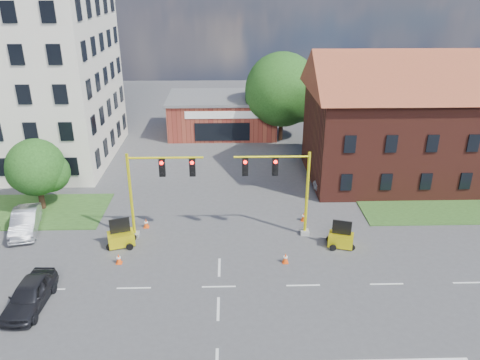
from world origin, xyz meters
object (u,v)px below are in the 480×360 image
(signal_mast_east, at_px, (283,184))
(trailer_west, at_px, (121,237))
(signal_mast_west, at_px, (154,185))
(trailer_east, at_px, (341,239))
(pickup_white, at_px, (342,184))
(sedan_dark, at_px, (30,295))

(signal_mast_east, distance_m, trailer_west, 11.58)
(signal_mast_west, distance_m, trailer_west, 4.21)
(trailer_east, bearing_deg, pickup_white, 93.74)
(trailer_west, xyz_separation_m, pickup_white, (16.95, 8.24, 0.05))
(signal_mast_west, bearing_deg, pickup_white, 25.80)
(trailer_west, relative_size, sedan_dark, 0.45)
(signal_mast_west, height_order, trailer_east, signal_mast_west)
(signal_mast_west, bearing_deg, trailer_west, -153.25)
(signal_mast_east, xyz_separation_m, sedan_dark, (-14.71, -7.48, -3.16))
(trailer_west, relative_size, trailer_east, 1.06)
(trailer_west, xyz_separation_m, trailer_east, (14.86, -0.49, -0.03))
(pickup_white, relative_size, sedan_dark, 1.07)
(signal_mast_west, xyz_separation_m, sedan_dark, (-6.00, -7.48, -3.16))
(signal_mast_west, relative_size, trailer_east, 3.31)
(trailer_west, bearing_deg, signal_mast_east, -12.14)
(trailer_east, relative_size, pickup_white, 0.39)
(pickup_white, distance_m, sedan_dark, 25.24)
(signal_mast_west, relative_size, trailer_west, 3.12)
(trailer_west, height_order, pickup_white, trailer_west)
(sedan_dark, bearing_deg, pickup_white, 37.67)
(signal_mast_east, xyz_separation_m, trailer_west, (-11.04, -1.17, -3.31))
(pickup_white, bearing_deg, sedan_dark, 110.26)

